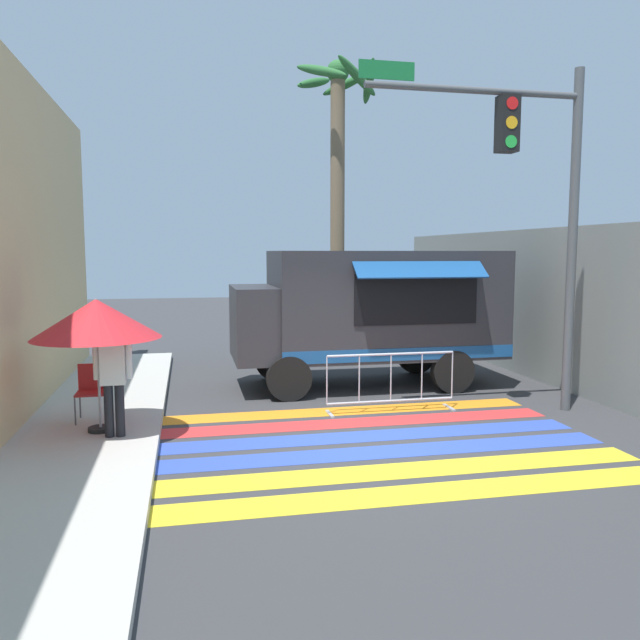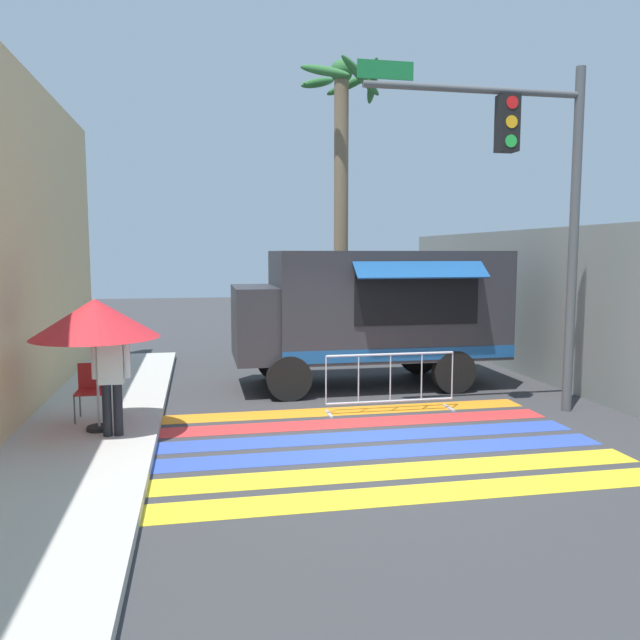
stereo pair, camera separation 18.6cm
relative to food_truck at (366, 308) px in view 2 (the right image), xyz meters
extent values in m
plane|color=#38383A|center=(-0.90, -3.72, -1.62)|extent=(60.00, 60.00, 0.00)
cube|color=gray|center=(3.86, -0.72, 0.01)|extent=(0.20, 16.00, 3.26)
cube|color=yellow|center=(-0.90, -5.78, -1.61)|extent=(6.40, 0.56, 0.01)
cube|color=yellow|center=(-0.90, -5.02, -1.61)|extent=(6.40, 0.56, 0.01)
cube|color=#334FB2|center=(-0.90, -4.26, -1.61)|extent=(6.40, 0.56, 0.01)
cube|color=#334FB2|center=(-0.90, -3.50, -1.61)|extent=(6.40, 0.56, 0.01)
cube|color=red|center=(-0.90, -2.74, -1.61)|extent=(6.40, 0.56, 0.01)
cube|color=orange|center=(-0.90, -1.98, -1.61)|extent=(6.40, 0.56, 0.01)
cube|color=#2D2D33|center=(0.42, 0.01, 0.09)|extent=(4.62, 2.20, 2.15)
cube|color=#2D2D33|center=(-1.89, 0.01, -0.26)|extent=(1.63, 2.03, 1.45)
cube|color=#1E232D|center=(-2.65, 0.01, 0.10)|extent=(0.06, 1.76, 0.55)
cube|color=black|center=(0.69, -1.11, 0.25)|extent=(2.44, 0.03, 0.97)
cube|color=#194C8C|center=(0.69, -1.32, 0.81)|extent=(2.54, 0.43, 0.31)
cube|color=#194C8C|center=(0.42, -1.10, -0.80)|extent=(4.62, 0.01, 0.24)
cylinder|color=black|center=(-1.75, -1.01, -1.19)|extent=(0.85, 0.22, 0.85)
cylinder|color=black|center=(-1.75, 1.02, -1.19)|extent=(0.85, 0.22, 0.85)
cylinder|color=black|center=(1.51, -1.01, -1.19)|extent=(0.85, 0.22, 0.85)
cylinder|color=black|center=(1.51, 1.02, -1.19)|extent=(0.85, 0.22, 0.85)
cylinder|color=#515456|center=(2.89, -2.69, 1.28)|extent=(0.16, 0.16, 5.79)
cylinder|color=#515456|center=(1.03, -2.69, 3.72)|extent=(3.70, 0.11, 0.11)
cube|color=black|center=(1.59, -2.72, 3.21)|extent=(0.32, 0.28, 0.90)
cylinder|color=red|center=(1.59, -2.86, 3.51)|extent=(0.20, 0.02, 0.20)
cylinder|color=#F2A519|center=(1.59, -2.86, 3.21)|extent=(0.20, 0.02, 0.20)
cylinder|color=green|center=(1.59, -2.86, 2.91)|extent=(0.20, 0.02, 0.20)
cube|color=#197238|center=(-0.47, -2.71, 3.94)|extent=(0.90, 0.02, 0.28)
cylinder|color=black|center=(-4.85, -2.87, -1.45)|extent=(0.36, 0.36, 0.06)
cylinder|color=#B2B2B7|center=(-4.85, -2.87, -0.50)|extent=(0.04, 0.04, 1.95)
cone|color=red|center=(-4.85, -2.87, 0.19)|extent=(1.83, 1.83, 0.57)
cylinder|color=#4C4C51|center=(-5.27, -2.47, -1.26)|extent=(0.02, 0.02, 0.43)
cylinder|color=#4C4C51|center=(-4.82, -2.47, -1.26)|extent=(0.02, 0.02, 0.43)
cylinder|color=#4C4C51|center=(-5.27, -2.02, -1.26)|extent=(0.02, 0.02, 0.43)
cylinder|color=#4C4C51|center=(-4.82, -2.02, -1.26)|extent=(0.02, 0.02, 0.43)
cube|color=#B22626|center=(-5.04, -2.25, -1.03)|extent=(0.47, 0.47, 0.03)
cube|color=#B22626|center=(-5.04, -2.03, -0.82)|extent=(0.47, 0.03, 0.41)
cylinder|color=black|center=(-4.69, -3.20, -1.10)|extent=(0.13, 0.13, 0.76)
cylinder|color=black|center=(-4.54, -3.20, -1.10)|extent=(0.13, 0.13, 0.76)
cube|color=silver|center=(-4.61, -3.20, -0.41)|extent=(0.34, 0.20, 0.61)
cylinder|color=silver|center=(-4.83, -3.20, -0.38)|extent=(0.09, 0.09, 0.52)
cylinder|color=silver|center=(-4.39, -3.20, -0.38)|extent=(0.09, 0.09, 0.52)
sphere|color=#9E7051|center=(-4.61, -3.20, 0.03)|extent=(0.21, 0.21, 0.21)
cylinder|color=#B7BABF|center=(-0.15, -2.16, -0.61)|extent=(2.27, 0.04, 0.04)
cylinder|color=#B7BABF|center=(-0.15, -2.16, -1.43)|extent=(2.27, 0.04, 0.04)
cylinder|color=#B7BABF|center=(-1.29, -2.16, -1.02)|extent=(0.02, 0.02, 0.82)
cylinder|color=#B7BABF|center=(-0.72, -2.16, -1.02)|extent=(0.02, 0.02, 0.82)
cylinder|color=#B7BABF|center=(-0.15, -2.16, -1.02)|extent=(0.02, 0.02, 0.82)
cylinder|color=#B7BABF|center=(0.42, -2.16, -1.02)|extent=(0.02, 0.02, 0.82)
cylinder|color=#B7BABF|center=(0.98, -2.16, -1.02)|extent=(0.02, 0.02, 0.82)
cube|color=#B7BABF|center=(-1.24, -2.16, -1.60)|extent=(0.06, 0.44, 0.03)
cube|color=#B7BABF|center=(0.93, -2.16, -1.60)|extent=(0.06, 0.44, 0.03)
cylinder|color=#7A664C|center=(0.47, 4.42, 2.07)|extent=(0.39, 0.39, 7.38)
sphere|color=#2D6B33|center=(0.47, 4.42, 5.91)|extent=(0.60, 0.60, 0.60)
ellipsoid|color=#2D6B33|center=(1.30, 4.30, 5.66)|extent=(0.47, 1.60, 1.01)
ellipsoid|color=#2D6B33|center=(0.79, 4.99, 5.73)|extent=(1.26, 0.85, 0.65)
ellipsoid|color=#2D6B33|center=(-0.06, 4.99, 5.74)|extent=(1.30, 1.24, 0.69)
ellipsoid|color=#2D6B33|center=(-0.10, 3.87, 5.75)|extent=(1.28, 1.32, 0.68)
ellipsoid|color=#2D6B33|center=(0.82, 3.75, 5.64)|extent=(1.36, 0.87, 0.98)
camera|label=1|loc=(-3.55, -12.27, 1.14)|focal=35.00mm
camera|label=2|loc=(-3.36, -12.30, 1.14)|focal=35.00mm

